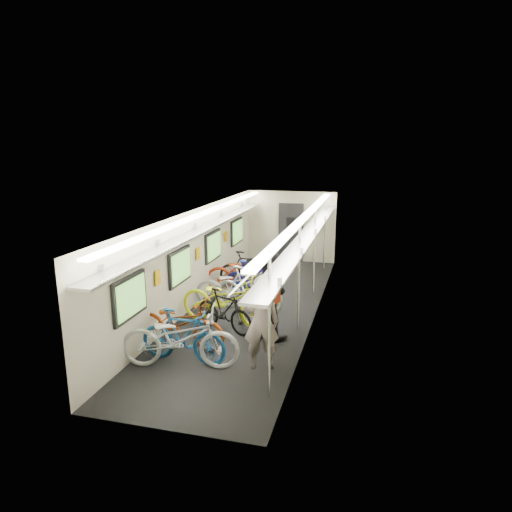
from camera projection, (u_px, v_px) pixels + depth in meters
The scene contains 14 objects.
train_car_shell at pixel (247, 237), 11.51m from camera, with size 10.00×10.00×10.00m.
bicycle_0 at pixel (180, 338), 8.13m from camera, with size 0.75×2.14×1.13m, color silver.
bicycle_1 at pixel (183, 336), 8.34m from camera, with size 0.48×1.70×1.02m, color #185294.
bicycle_2 at pixel (179, 323), 8.95m from camera, with size 0.68×1.94×1.02m, color #91370F.
bicycle_3 at pixel (224, 311), 9.75m from camera, with size 0.44×1.54×0.93m, color black.
bicycle_4 at pixel (225, 300), 10.11m from camera, with size 0.75×2.16×1.13m, color #EDF617.
bicycle_5 at pixel (248, 289), 10.96m from camera, with size 0.51×1.81×1.09m, color silver.
bicycle_6 at pixel (235, 286), 11.27m from camera, with size 0.69×1.98×1.04m, color #A8A7AC.
bicycle_7 at pixel (252, 279), 12.01m from camera, with size 0.44×1.57×0.94m, color navy.
bicycle_8 at pixel (245, 272), 12.36m from camera, with size 0.74×2.11×1.11m, color maroon.
bicycle_9 at pixel (249, 271), 12.54m from camera, with size 0.51×1.80×1.08m, color black.
passenger_near at pixel (261, 322), 8.05m from camera, with size 0.63×0.42×1.74m, color gray.
passenger_mid at pixel (267, 294), 9.35m from camera, with size 0.90×0.70×1.86m, color black.
backpack at pixel (273, 292), 8.40m from camera, with size 0.26×0.14×0.38m, color #A82B10.
Camera 1 is at (2.70, -10.16, 3.92)m, focal length 32.00 mm.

